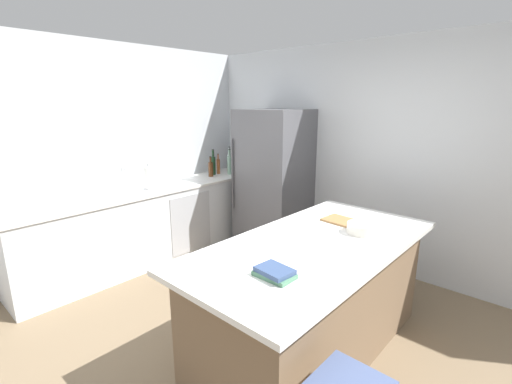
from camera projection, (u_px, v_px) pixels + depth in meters
ground_plane at (242, 356)px, 2.79m from camera, size 7.20×7.20×0.00m
wall_rear at (378, 158)px, 4.09m from camera, size 6.00×0.10×2.60m
wall_left at (87, 159)px, 4.07m from camera, size 0.10×6.00×2.60m
counter_run_left at (150, 224)px, 4.42m from camera, size 0.64×3.19×0.91m
kitchen_island at (312, 296)px, 2.78m from camera, size 1.07×2.18×0.91m
refrigerator at (273, 181)px, 4.68m from camera, size 0.84×0.74×1.84m
sink_faucet at (123, 179)px, 4.10m from camera, size 0.15×0.05×0.30m
paper_towel_roll at (149, 178)px, 4.25m from camera, size 0.14×0.14×0.31m
whiskey_bottle at (233, 163)px, 5.37m from camera, size 0.07×0.07×0.31m
soda_bottle at (230, 163)px, 5.26m from camera, size 0.07×0.07×0.38m
gin_bottle at (230, 164)px, 5.13m from camera, size 0.07×0.07×0.37m
vinegar_bottle at (218, 166)px, 5.17m from camera, size 0.05×0.05×0.29m
wine_bottle at (213, 165)px, 5.10m from camera, size 0.06×0.06×0.36m
syrup_bottle at (211, 169)px, 4.98m from camera, size 0.07×0.07×0.28m
cookbook_stack at (275, 273)px, 2.13m from camera, size 0.24×0.18×0.06m
mixing_bowl at (362, 228)px, 2.85m from camera, size 0.24×0.24×0.08m
cutting_board at (340, 220)px, 3.13m from camera, size 0.30×0.24×0.02m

